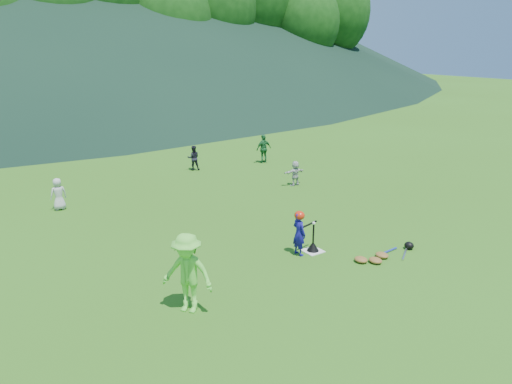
% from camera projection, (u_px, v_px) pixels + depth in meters
% --- Properties ---
extents(ground, '(120.00, 120.00, 0.00)m').
position_uv_depth(ground, '(313.00, 251.00, 12.27)').
color(ground, '#2F6016').
rests_on(ground, ground).
extents(home_plate, '(0.45, 0.45, 0.02)m').
position_uv_depth(home_plate, '(313.00, 251.00, 12.26)').
color(home_plate, silver).
rests_on(home_plate, ground).
extents(baseball, '(0.08, 0.08, 0.08)m').
position_uv_depth(baseball, '(314.00, 223.00, 12.05)').
color(baseball, white).
rests_on(baseball, batting_tee).
extents(batter_child, '(0.27, 0.40, 1.08)m').
position_uv_depth(batter_child, '(299.00, 234.00, 11.93)').
color(batter_child, navy).
rests_on(batter_child, ground).
extents(adult_coach, '(1.08, 1.16, 1.57)m').
position_uv_depth(adult_coach, '(187.00, 273.00, 9.35)').
color(adult_coach, '#62D73F').
rests_on(adult_coach, ground).
extents(fielder_a, '(0.51, 0.35, 0.99)m').
position_uv_depth(fielder_a, '(58.00, 194.00, 15.18)').
color(fielder_a, '#B9B9B9').
rests_on(fielder_a, ground).
extents(fielder_b, '(0.59, 0.53, 0.99)m').
position_uv_depth(fielder_b, '(193.00, 158.00, 19.88)').
color(fielder_b, black).
rests_on(fielder_b, ground).
extents(fielder_c, '(0.71, 0.30, 1.21)m').
position_uv_depth(fielder_c, '(264.00, 149.00, 21.06)').
color(fielder_c, '#1E6630').
rests_on(fielder_c, ground).
extents(fielder_d, '(0.84, 0.29, 0.90)m').
position_uv_depth(fielder_d, '(295.00, 173.00, 17.76)').
color(fielder_d, '#BBBBBB').
rests_on(fielder_d, ground).
extents(batting_tee, '(0.30, 0.30, 0.68)m').
position_uv_depth(batting_tee, '(313.00, 246.00, 12.23)').
color(batting_tee, black).
rests_on(batting_tee, home_plate).
extents(batter_gear, '(0.73, 0.26, 0.44)m').
position_uv_depth(batter_gear, '(300.00, 216.00, 11.82)').
color(batter_gear, red).
rests_on(batter_gear, ground).
extents(equipment_pile, '(1.80, 0.71, 0.19)m').
position_uv_depth(equipment_pile, '(382.00, 255.00, 11.88)').
color(equipment_pile, olive).
rests_on(equipment_pile, ground).
extents(outfield_fence, '(70.07, 0.08, 1.33)m').
position_uv_depth(outfield_fence, '(49.00, 106.00, 34.28)').
color(outfield_fence, gray).
rests_on(outfield_fence, ground).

